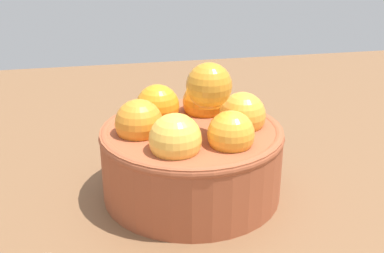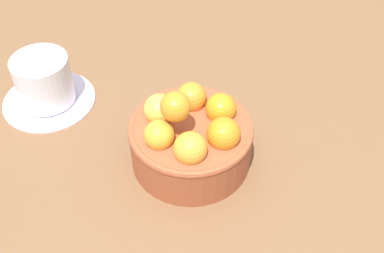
# 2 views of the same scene
# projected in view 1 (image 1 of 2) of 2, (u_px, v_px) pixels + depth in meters

# --- Properties ---
(ground_plane) EXTENTS (1.32, 0.91, 0.03)m
(ground_plane) POSITION_uv_depth(u_px,v_px,m) (192.00, 207.00, 0.45)
(ground_plane) COLOR brown
(terracotta_bowl) EXTENTS (0.16, 0.16, 0.12)m
(terracotta_bowl) POSITION_uv_depth(u_px,v_px,m) (192.00, 149.00, 0.42)
(terracotta_bowl) COLOR #9E4C2D
(terracotta_bowl) RESTS_ON ground_plane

